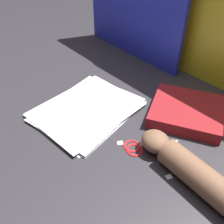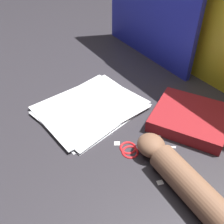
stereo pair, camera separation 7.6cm
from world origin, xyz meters
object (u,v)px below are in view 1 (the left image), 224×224
(paper_stack, at_px, (87,110))
(scissors, at_px, (141,144))
(book_closed, at_px, (187,111))
(hand_forearm, at_px, (191,170))

(paper_stack, xyz_separation_m, scissors, (0.22, -0.01, -0.00))
(paper_stack, bearing_deg, scissors, -1.93)
(book_closed, xyz_separation_m, hand_forearm, (0.12, -0.21, 0.01))
(paper_stack, xyz_separation_m, book_closed, (0.26, 0.19, 0.01))
(paper_stack, distance_m, scissors, 0.22)
(book_closed, height_order, hand_forearm, hand_forearm)
(scissors, height_order, hand_forearm, hand_forearm)
(paper_stack, bearing_deg, hand_forearm, -3.38)
(paper_stack, xyz_separation_m, hand_forearm, (0.38, -0.02, 0.03))
(paper_stack, height_order, scissors, paper_stack)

